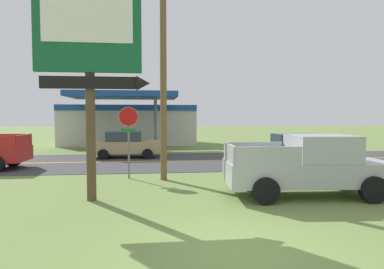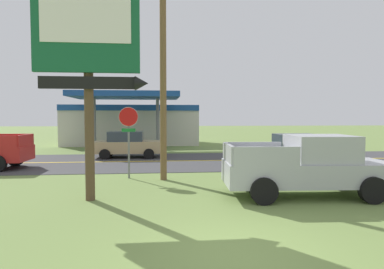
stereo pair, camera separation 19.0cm
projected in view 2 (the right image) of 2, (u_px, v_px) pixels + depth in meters
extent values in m
plane|color=olive|center=(234.00, 252.00, 6.26)|extent=(180.00, 180.00, 0.00)
cube|color=#3D3D3F|center=(183.00, 161.00, 19.17)|extent=(140.00, 8.00, 0.02)
cube|color=gold|center=(183.00, 161.00, 19.17)|extent=(126.00, 0.20, 0.01)
cylinder|color=brown|center=(89.00, 91.00, 10.02)|extent=(0.28, 0.28, 6.65)
cube|color=#145633|center=(86.00, 30.00, 9.75)|extent=(3.09, 0.16, 2.50)
cube|color=white|center=(86.00, 18.00, 9.64)|extent=(2.59, 0.03, 1.40)
cube|color=black|center=(87.00, 83.00, 9.83)|extent=(2.78, 0.12, 0.36)
cone|color=black|center=(142.00, 83.00, 9.99)|extent=(0.40, 0.44, 0.44)
cylinder|color=slate|center=(129.00, 152.00, 13.77)|extent=(0.08, 0.08, 2.20)
cylinder|color=red|center=(128.00, 117.00, 13.66)|extent=(0.76, 0.03, 0.76)
cylinder|color=white|center=(128.00, 117.00, 13.68)|extent=(0.80, 0.01, 0.80)
cube|color=#19722D|center=(129.00, 130.00, 13.69)|extent=(0.56, 0.03, 0.14)
cylinder|color=brown|center=(163.00, 64.00, 13.27)|extent=(0.26, 0.26, 9.29)
cube|color=beige|center=(132.00, 125.00, 31.60)|extent=(12.00, 6.00, 3.60)
cube|color=#19478C|center=(130.00, 108.00, 28.49)|extent=(12.00, 0.12, 0.50)
cube|color=#19478C|center=(126.00, 95.00, 25.51)|extent=(8.00, 5.00, 0.40)
cylinder|color=slate|center=(94.00, 123.00, 25.38)|extent=(0.24, 0.24, 4.20)
cylinder|color=slate|center=(158.00, 123.00, 25.86)|extent=(0.24, 0.24, 4.20)
cube|color=#A8AAAF|center=(306.00, 173.00, 10.65)|extent=(5.31, 2.29, 0.72)
cube|color=#A8AAAF|center=(320.00, 148.00, 10.63)|extent=(2.01, 1.92, 0.84)
cube|color=#28333D|center=(348.00, 148.00, 10.66)|extent=(0.21, 1.66, 0.71)
cube|color=#A8AAAF|center=(253.00, 150.00, 11.48)|extent=(1.95, 0.24, 0.56)
cube|color=#A8AAAF|center=(267.00, 156.00, 9.65)|extent=(1.95, 0.24, 0.56)
cube|color=#A8AAAF|center=(229.00, 153.00, 10.53)|extent=(0.24, 1.88, 0.56)
cylinder|color=black|center=(341.00, 178.00, 11.71)|extent=(0.82, 0.33, 0.80)
cylinder|color=black|center=(373.00, 190.00, 9.75)|extent=(0.82, 0.33, 0.80)
cylinder|color=black|center=(250.00, 178.00, 11.59)|extent=(0.82, 0.33, 0.80)
cylinder|color=black|center=(264.00, 191.00, 9.64)|extent=(0.82, 0.33, 0.80)
cube|color=red|center=(13.00, 139.00, 17.15)|extent=(1.95, 0.12, 0.56)
cube|color=red|center=(25.00, 140.00, 16.33)|extent=(0.12, 1.88, 0.56)
cylinder|color=black|center=(16.00, 158.00, 17.27)|extent=(0.80, 0.28, 0.80)
cube|color=#1E6038|center=(293.00, 152.00, 17.71)|extent=(4.20, 1.76, 0.72)
cube|color=#2D3842|center=(296.00, 140.00, 17.69)|extent=(2.10, 1.56, 0.60)
cylinder|color=black|center=(275.00, 161.00, 16.73)|extent=(0.64, 0.24, 0.64)
cylinder|color=black|center=(264.00, 157.00, 18.48)|extent=(0.64, 0.24, 0.64)
cylinder|color=black|center=(324.00, 161.00, 16.99)|extent=(0.64, 0.24, 0.64)
cylinder|color=black|center=(309.00, 157.00, 18.73)|extent=(0.64, 0.24, 0.64)
cube|color=tan|center=(128.00, 147.00, 20.80)|extent=(4.20, 1.76, 0.72)
cube|color=#2D3842|center=(126.00, 136.00, 20.75)|extent=(2.10, 1.56, 0.60)
cylinder|color=black|center=(150.00, 151.00, 21.82)|extent=(0.64, 0.24, 0.64)
cylinder|color=black|center=(149.00, 154.00, 20.07)|extent=(0.64, 0.24, 0.64)
cylinder|color=black|center=(109.00, 151.00, 21.56)|extent=(0.64, 0.24, 0.64)
cylinder|color=black|center=(105.00, 154.00, 19.81)|extent=(0.64, 0.24, 0.64)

